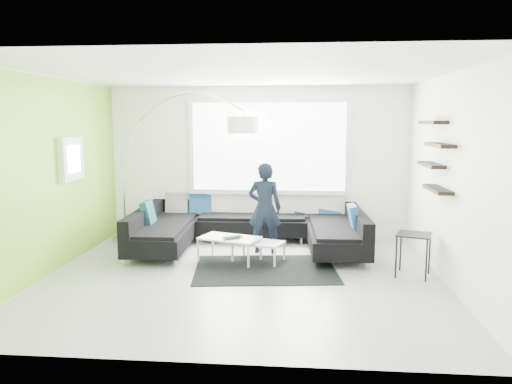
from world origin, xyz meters
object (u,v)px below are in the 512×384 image
Objects in this scene: coffee_table at (244,249)px; arc_lamp at (123,167)px; side_table at (413,255)px; laptop at (234,238)px; sectional_sofa at (250,229)px; person at (265,208)px.

coffee_table is 0.43× the size of arc_lamp.
laptop is (-2.59, 0.41, 0.09)m from side_table.
side_table is at bearing -46.07° from laptop.
side_table is (4.77, -1.71, -1.04)m from arc_lamp.
sectional_sofa is 1.44× the size of arc_lamp.
person is 3.90× the size of laptop.
person is at bearing 82.00° from coffee_table.
arc_lamp is (-2.33, 0.44, 0.98)m from sectional_sofa.
coffee_table is at bearing -93.29° from sectional_sofa.
sectional_sofa is at bearing -8.35° from arc_lamp.
arc_lamp is (-2.32, 1.18, 1.15)m from coffee_table.
side_table is 1.59× the size of laptop.
sectional_sofa reaches higher than side_table.
laptop is (-0.42, -0.68, -0.36)m from person.
person is (2.60, -0.62, -0.59)m from arc_lamp.
person reaches higher than side_table.
sectional_sofa is 2.75m from side_table.
laptop is at bearing 170.95° from side_table.
coffee_table is 0.77× the size of person.
sectional_sofa reaches higher than coffee_table.
coffee_table is 3.02× the size of laptop.
laptop is (-0.14, -0.12, 0.20)m from coffee_table.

